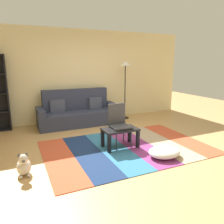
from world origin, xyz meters
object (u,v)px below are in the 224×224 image
Objects in this scene: dog at (24,165)px; folding_chair at (119,121)px; couch at (78,113)px; pouf at (164,152)px; coffee_table at (120,132)px; tv_remote at (125,129)px; standing_lamp at (125,71)px.

folding_chair is at bearing 15.44° from dog.
couch reaches higher than pouf.
coffee_table is 1.17× the size of pouf.
couch is at bearing 98.51° from coffee_table.
standing_lamp is at bearing 90.31° from tv_remote.
tv_remote is 0.24m from folding_chair.
standing_lamp reaches higher than folding_chair.
folding_chair is at bearing 78.60° from coffee_table.
dog is at bearing -142.75° from tv_remote.
standing_lamp is at bearing 103.32° from folding_chair.
dog is 2.03m from folding_chair.
couch is at bearing 106.68° from pouf.
coffee_table is 1.95m from dog.
coffee_table is at bearing -119.92° from standing_lamp.
standing_lamp is (3.14, 2.55, 1.34)m from dog.
tv_remote reaches higher than dog.
folding_chair is at bearing -121.01° from standing_lamp.
pouf is at bearing -16.22° from folding_chair.
coffee_table is at bearing -57.08° from folding_chair.
couch reaches higher than dog.
tv_remote is (0.07, -0.07, 0.09)m from coffee_table.
coffee_table is at bearing -81.49° from couch.
standing_lamp is at bearing 39.10° from dog.
folding_chair is (-1.21, -2.02, -0.96)m from standing_lamp.
couch is 1.26× the size of standing_lamp.
tv_remote reaches higher than pouf.
tv_remote is (-1.17, -2.23, -1.07)m from standing_lamp.
couch is at bearing 57.25° from dog.
tv_remote is at bearing 123.64° from pouf.
coffee_table reaches higher than pouf.
couch is 2.51× the size of folding_chair.
pouf is (0.85, -2.85, -0.23)m from couch.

